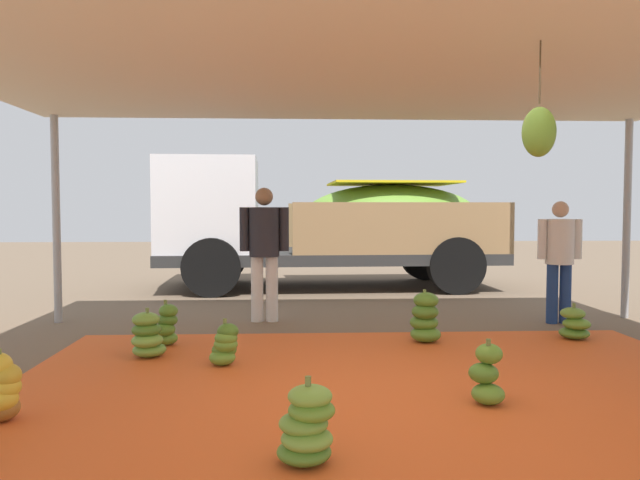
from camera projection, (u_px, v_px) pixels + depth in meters
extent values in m
plane|color=brown|center=(350.00, 324.00, 7.82)|extent=(40.00, 40.00, 0.00)
cube|color=#E05B23|center=(386.00, 395.00, 4.82)|extent=(6.31, 4.83, 0.01)
cylinder|color=#9EA0A5|center=(56.00, 220.00, 7.87)|extent=(0.10, 0.10, 2.69)
cylinder|color=#9EA0A5|center=(627.00, 219.00, 8.22)|extent=(0.10, 0.10, 2.69)
cube|color=beige|center=(388.00, 48.00, 4.68)|extent=(8.00, 7.00, 0.06)
cylinder|color=#4C422D|center=(540.00, 72.00, 4.36)|extent=(0.01, 0.01, 0.45)
ellipsoid|color=#60932D|center=(539.00, 132.00, 4.38)|extent=(0.24, 0.24, 0.36)
ellipsoid|color=#996628|center=(1.00, 408.00, 4.21)|extent=(0.33, 0.33, 0.18)
ellipsoid|color=gold|center=(0.00, 399.00, 4.18)|extent=(0.33, 0.33, 0.18)
ellipsoid|color=gold|center=(4.00, 387.00, 4.20)|extent=(0.32, 0.32, 0.18)
ellipsoid|color=gold|center=(5.00, 376.00, 4.20)|extent=(0.24, 0.24, 0.18)
ellipsoid|color=#60932D|center=(166.00, 338.00, 6.57)|extent=(0.35, 0.35, 0.15)
ellipsoid|color=#518428|center=(164.00, 330.00, 6.53)|extent=(0.24, 0.24, 0.15)
ellipsoid|color=#477523|center=(167.00, 320.00, 6.57)|extent=(0.30, 0.30, 0.15)
ellipsoid|color=#518428|center=(168.00, 311.00, 6.55)|extent=(0.25, 0.25, 0.15)
cylinder|color=olive|center=(166.00, 305.00, 6.55)|extent=(0.04, 0.04, 0.12)
ellipsoid|color=#60932D|center=(488.00, 394.00, 4.58)|extent=(0.27, 0.27, 0.16)
ellipsoid|color=#518428|center=(484.00, 373.00, 4.62)|extent=(0.28, 0.28, 0.16)
ellipsoid|color=#60932D|center=(489.00, 354.00, 4.62)|extent=(0.21, 0.21, 0.16)
cylinder|color=olive|center=(488.00, 347.00, 4.59)|extent=(0.04, 0.04, 0.12)
ellipsoid|color=#518428|center=(304.00, 452.00, 3.52)|extent=(0.40, 0.40, 0.13)
ellipsoid|color=#75A83D|center=(307.00, 439.00, 3.51)|extent=(0.43, 0.43, 0.13)
ellipsoid|color=#6B9E38|center=(303.00, 423.00, 3.53)|extent=(0.30, 0.30, 0.13)
ellipsoid|color=#60932D|center=(312.00, 410.00, 3.53)|extent=(0.36, 0.36, 0.13)
ellipsoid|color=#75A83D|center=(310.00, 396.00, 3.54)|extent=(0.26, 0.26, 0.13)
cylinder|color=olive|center=(308.00, 386.00, 3.52)|extent=(0.04, 0.04, 0.12)
ellipsoid|color=#60932D|center=(222.00, 357.00, 5.72)|extent=(0.34, 0.34, 0.15)
ellipsoid|color=#518428|center=(224.00, 350.00, 5.76)|extent=(0.28, 0.28, 0.15)
ellipsoid|color=#60932D|center=(226.00, 344.00, 5.71)|extent=(0.26, 0.26, 0.15)
ellipsoid|color=#60932D|center=(226.00, 338.00, 5.71)|extent=(0.28, 0.28, 0.15)
ellipsoid|color=#477523|center=(228.00, 331.00, 5.72)|extent=(0.25, 0.25, 0.15)
cylinder|color=olive|center=(225.00, 325.00, 5.73)|extent=(0.04, 0.04, 0.12)
ellipsoid|color=#518428|center=(574.00, 333.00, 6.89)|extent=(0.47, 0.47, 0.13)
ellipsoid|color=#60932D|center=(577.00, 324.00, 6.85)|extent=(0.41, 0.41, 0.13)
ellipsoid|color=#6B9E38|center=(573.00, 313.00, 6.89)|extent=(0.28, 0.28, 0.13)
cylinder|color=olive|center=(574.00, 308.00, 6.87)|extent=(0.04, 0.04, 0.12)
ellipsoid|color=#6B9E38|center=(149.00, 350.00, 6.05)|extent=(0.45, 0.45, 0.14)
ellipsoid|color=#75A83D|center=(147.00, 340.00, 6.00)|extent=(0.42, 0.42, 0.14)
ellipsoid|color=#477523|center=(147.00, 330.00, 6.02)|extent=(0.41, 0.41, 0.14)
ellipsoid|color=#6B9E38|center=(146.00, 319.00, 6.02)|extent=(0.31, 0.31, 0.14)
cylinder|color=olive|center=(147.00, 314.00, 6.00)|extent=(0.04, 0.04, 0.12)
ellipsoid|color=#518428|center=(426.00, 334.00, 6.72)|extent=(0.39, 0.39, 0.17)
ellipsoid|color=#518428|center=(424.00, 322.00, 6.74)|extent=(0.43, 0.43, 0.17)
ellipsoid|color=#477523|center=(425.00, 312.00, 6.69)|extent=(0.39, 0.39, 0.17)
ellipsoid|color=#518428|center=(426.00, 300.00, 6.70)|extent=(0.37, 0.37, 0.17)
cylinder|color=olive|center=(425.00, 295.00, 6.70)|extent=(0.04, 0.04, 0.12)
cube|color=#2D2D2D|center=(330.00, 256.00, 11.49)|extent=(6.29, 2.60, 0.20)
cube|color=silver|center=(210.00, 205.00, 11.26)|extent=(1.81, 2.26, 1.70)
cube|color=#232D38|center=(162.00, 187.00, 11.18)|extent=(0.09, 1.92, 0.75)
cube|color=#99754C|center=(405.00, 228.00, 10.40)|extent=(3.85, 0.21, 0.90)
cube|color=#99754C|center=(380.00, 225.00, 12.71)|extent=(3.85, 0.21, 0.90)
cube|color=#99754C|center=(488.00, 226.00, 11.71)|extent=(0.16, 2.40, 0.90)
ellipsoid|color=#6B9E38|center=(391.00, 217.00, 11.55)|extent=(3.45, 2.12, 1.25)
cube|color=yellow|center=(392.00, 183.00, 11.51)|extent=(2.37, 1.89, 0.04)
cylinder|color=black|center=(211.00, 267.00, 10.24)|extent=(1.01, 0.31, 1.00)
cylinder|color=black|center=(222.00, 257.00, 12.42)|extent=(1.01, 0.31, 1.00)
cylinder|color=black|center=(456.00, 265.00, 10.57)|extent=(1.01, 0.31, 1.00)
cylinder|color=black|center=(425.00, 256.00, 12.76)|extent=(1.01, 0.31, 1.00)
cylinder|color=navy|center=(552.00, 294.00, 7.86)|extent=(0.14, 0.14, 0.77)
cylinder|color=navy|center=(565.00, 294.00, 7.87)|extent=(0.14, 0.14, 0.77)
cylinder|color=silver|center=(560.00, 242.00, 7.83)|extent=(0.35, 0.35, 0.58)
cylinder|color=silver|center=(542.00, 239.00, 7.82)|extent=(0.11, 0.11, 0.52)
cylinder|color=silver|center=(578.00, 239.00, 7.84)|extent=(0.11, 0.11, 0.52)
sphere|color=tan|center=(560.00, 209.00, 7.81)|extent=(0.21, 0.21, 0.21)
cylinder|color=silver|center=(257.00, 289.00, 7.99)|extent=(0.16, 0.16, 0.86)
cylinder|color=silver|center=(272.00, 289.00, 7.99)|extent=(0.16, 0.16, 0.86)
cylinder|color=#26262D|center=(264.00, 232.00, 7.95)|extent=(0.39, 0.39, 0.65)
cylinder|color=#26262D|center=(244.00, 229.00, 7.94)|extent=(0.13, 0.13, 0.57)
cylinder|color=#26262D|center=(284.00, 229.00, 7.96)|extent=(0.13, 0.13, 0.57)
sphere|color=#936B4C|center=(264.00, 197.00, 7.93)|extent=(0.23, 0.23, 0.23)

